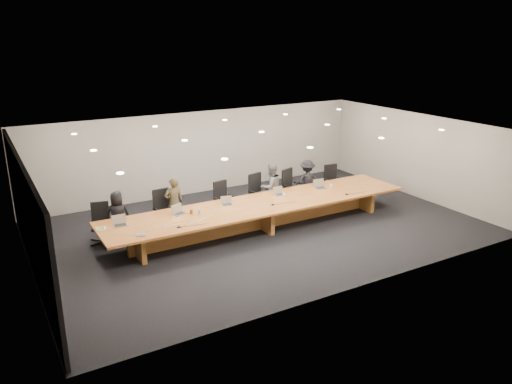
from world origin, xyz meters
TOP-DOWN VIEW (x-y plane):
  - ground at (0.00, 0.00)m, footprint 12.00×12.00m
  - back_wall at (0.00, 4.00)m, footprint 12.00×0.02m
  - left_wall_panel at (-5.94, 0.00)m, footprint 0.08×7.84m
  - conference_table at (0.00, 0.00)m, footprint 9.00×1.80m
  - chair_far_left at (-4.15, 1.22)m, footprint 0.68×0.68m
  - chair_left at (-2.37, 1.26)m, footprint 0.65×0.65m
  - chair_mid_left at (-0.50, 1.28)m, footprint 0.68×0.68m
  - chair_mid_right at (0.69, 1.24)m, footprint 0.75×0.75m
  - chair_right at (1.91, 1.26)m, footprint 0.77×0.77m
  - chair_far_right at (3.52, 1.22)m, footprint 0.65×0.65m
  - person_a at (-3.70, 1.18)m, footprint 0.77×0.63m
  - person_b at (-2.10, 1.26)m, footprint 0.56×0.38m
  - person_c at (1.04, 1.18)m, footprint 0.77×0.62m
  - person_d at (2.47, 1.27)m, footprint 1.02×0.75m
  - laptop_a at (-3.88, 0.27)m, footprint 0.34×0.25m
  - laptop_b at (-2.30, 0.31)m, footprint 0.40×0.34m
  - laptop_c at (-0.89, 0.35)m, footprint 0.35×0.28m
  - laptop_d at (0.85, 0.36)m, footprint 0.32×0.23m
  - laptop_e at (2.29, 0.31)m, footprint 0.38×0.30m
  - water_bottle at (-1.89, -0.02)m, footprint 0.08×0.08m
  - amber_mug at (-2.02, 0.21)m, footprint 0.11×0.11m
  - paper_cup_near at (0.88, 0.21)m, footprint 0.09×0.09m
  - paper_cup_far at (2.63, 0.23)m, footprint 0.11×0.11m
  - notepad at (-4.35, 0.31)m, footprint 0.27×0.23m
  - lime_gadget at (-4.36, 0.29)m, footprint 0.17×0.10m
  - av_box at (-3.63, -0.58)m, footprint 0.26×0.22m
  - mic_left at (-2.67, -0.55)m, footprint 0.15×0.15m
  - mic_center at (0.21, -0.27)m, footprint 0.12×0.12m
  - mic_right at (2.59, -0.56)m, footprint 0.14×0.14m

SIDE VIEW (x-z plane):
  - ground at x=0.00m, z-range 0.00..0.00m
  - conference_table at x=0.00m, z-range 0.15..0.90m
  - chair_far_left at x=-4.15m, z-range 0.00..1.10m
  - chair_far_right at x=3.52m, z-range 0.00..1.12m
  - chair_mid_left at x=-0.50m, z-range 0.00..1.13m
  - chair_left at x=-2.37m, z-range 0.00..1.17m
  - chair_right at x=1.91m, z-range 0.00..1.19m
  - chair_mid_right at x=0.69m, z-range 0.00..1.21m
  - person_a at x=-3.70m, z-range 0.00..1.36m
  - person_d at x=2.47m, z-range 0.00..1.41m
  - person_b at x=-2.10m, z-range 0.00..1.50m
  - person_c at x=1.04m, z-range 0.00..1.51m
  - notepad at x=-4.35m, z-range 0.75..0.76m
  - mic_right at x=2.59m, z-range 0.75..0.78m
  - mic_center at x=0.21m, z-range 0.75..0.78m
  - mic_left at x=-2.67m, z-range 0.75..0.78m
  - av_box at x=-3.63m, z-range 0.75..0.78m
  - lime_gadget at x=-4.36m, z-range 0.76..0.79m
  - paper_cup_near at x=0.88m, z-range 0.75..0.84m
  - paper_cup_far at x=2.63m, z-range 0.75..0.85m
  - amber_mug at x=-2.02m, z-range 0.75..0.86m
  - water_bottle at x=-1.89m, z-range 0.75..0.94m
  - laptop_c at x=-0.89m, z-range 0.75..0.99m
  - laptop_d at x=0.85m, z-range 0.75..1.00m
  - laptop_b at x=-2.30m, z-range 0.75..1.01m
  - laptop_a at x=-3.88m, z-range 0.75..1.02m
  - laptop_e at x=2.29m, z-range 0.75..1.03m
  - left_wall_panel at x=-5.94m, z-range 0.00..2.74m
  - back_wall at x=0.00m, z-range 0.00..2.80m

